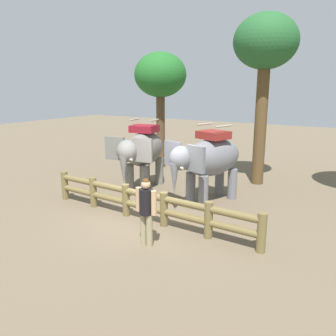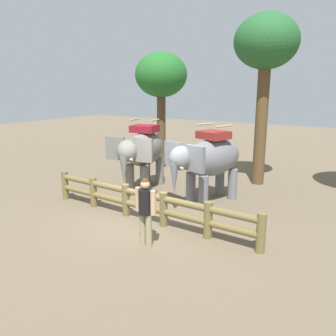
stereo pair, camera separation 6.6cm
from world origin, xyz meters
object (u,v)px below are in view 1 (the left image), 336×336
object	(u,v)px
tourist_woman_in_black	(146,207)
tree_back_center	(265,48)
elephant_near_left	(142,151)
elephant_center	(209,160)
log_fence	(144,202)
tree_far_left	(160,78)

from	to	relation	value
tourist_woman_in_black	tree_back_center	world-z (taller)	tree_back_center
elephant_near_left	elephant_center	distance (m)	2.92
log_fence	tree_far_left	distance (m)	8.41
elephant_near_left	tourist_woman_in_black	xyz separation A→B (m)	(3.00, -4.10, -0.54)
elephant_near_left	elephant_center	xyz separation A→B (m)	(2.92, -0.08, -0.01)
elephant_center	tree_far_left	size ratio (longest dim) A/B	0.58
elephant_center	tourist_woman_in_black	world-z (taller)	elephant_center
tree_back_center	tree_far_left	bearing A→B (deg)	174.34
elephant_center	tree_back_center	bearing A→B (deg)	76.77
elephant_near_left	tree_far_left	size ratio (longest dim) A/B	0.59
tourist_woman_in_black	tree_far_left	bearing A→B (deg)	119.91
elephant_center	tree_back_center	world-z (taller)	tree_back_center
tree_far_left	log_fence	bearing A→B (deg)	-61.72
elephant_center	tourist_woman_in_black	size ratio (longest dim) A/B	1.83
tree_far_left	tourist_woman_in_black	bearing A→B (deg)	-60.09
elephant_center	tree_back_center	distance (m)	5.31
log_fence	tree_far_left	xyz separation A→B (m)	(-3.52, 6.55, 3.94)
log_fence	elephant_center	distance (m)	2.96
elephant_near_left	elephant_center	world-z (taller)	elephant_near_left
tourist_woman_in_black	tree_back_center	size ratio (longest dim) A/B	0.26
elephant_near_left	tree_back_center	distance (m)	6.38
elephant_near_left	elephant_center	size ratio (longest dim) A/B	1.01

